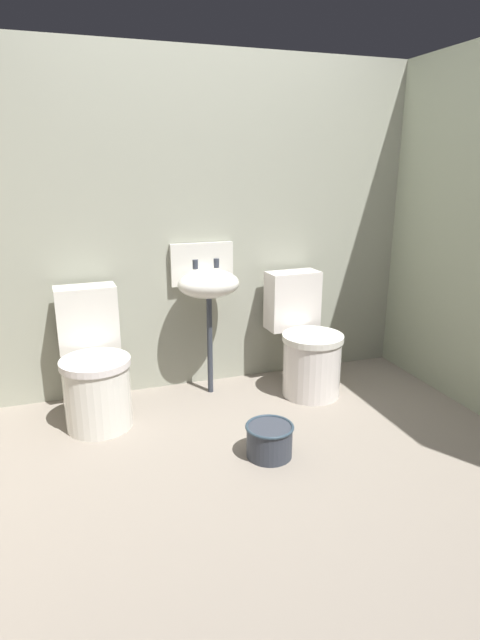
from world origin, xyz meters
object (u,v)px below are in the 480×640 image
(toilet_left, at_px, (94,370))
(toilet_right, at_px, (306,345))
(sink, at_px, (208,282))
(bucket, at_px, (269,440))

(toilet_left, bearing_deg, toilet_right, 177.24)
(toilet_left, xyz_separation_m, sink, (0.75, 0.19, 0.43))
(toilet_left, xyz_separation_m, bucket, (0.83, -0.71, -0.23))
(toilet_right, bearing_deg, bucket, 49.37)
(sink, height_order, bucket, sink)
(toilet_right, height_order, bucket, toilet_right)
(sink, relative_size, bucket, 3.84)
(toilet_right, xyz_separation_m, bucket, (-0.54, -0.71, -0.23))
(toilet_left, relative_size, sink, 0.79)
(toilet_left, distance_m, toilet_right, 1.37)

